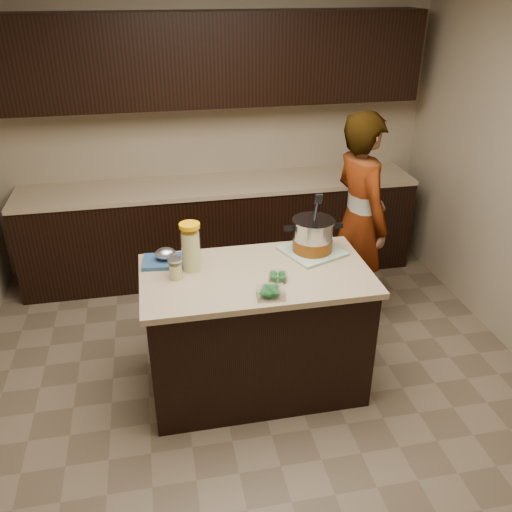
{
  "coord_description": "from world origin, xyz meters",
  "views": [
    {
      "loc": [
        -0.59,
        -2.94,
        2.58
      ],
      "look_at": [
        0.0,
        0.0,
        1.02
      ],
      "focal_mm": 38.0,
      "sensor_mm": 36.0,
      "label": 1
    }
  ],
  "objects_px": {
    "island": "(256,331)",
    "stock_pot": "(313,237)",
    "person": "(359,220)",
    "lemonade_pitcher": "(191,249)"
  },
  "relations": [
    {
      "from": "island",
      "to": "person",
      "type": "xyz_separation_m",
      "value": [
        0.98,
        0.74,
        0.41
      ]
    },
    {
      "from": "stock_pot",
      "to": "person",
      "type": "xyz_separation_m",
      "value": [
        0.55,
        0.53,
        -0.15
      ]
    },
    {
      "from": "island",
      "to": "person",
      "type": "height_order",
      "value": "person"
    },
    {
      "from": "island",
      "to": "person",
      "type": "relative_size",
      "value": 0.85
    },
    {
      "from": "stock_pot",
      "to": "lemonade_pitcher",
      "type": "height_order",
      "value": "stock_pot"
    },
    {
      "from": "stock_pot",
      "to": "person",
      "type": "relative_size",
      "value": 0.23
    },
    {
      "from": "island",
      "to": "stock_pot",
      "type": "xyz_separation_m",
      "value": [
        0.43,
        0.2,
        0.56
      ]
    },
    {
      "from": "island",
      "to": "stock_pot",
      "type": "height_order",
      "value": "stock_pot"
    },
    {
      "from": "lemonade_pitcher",
      "to": "island",
      "type": "bearing_deg",
      "value": -17.73
    },
    {
      "from": "lemonade_pitcher",
      "to": "person",
      "type": "xyz_separation_m",
      "value": [
        1.37,
        0.61,
        -0.19
      ]
    }
  ]
}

